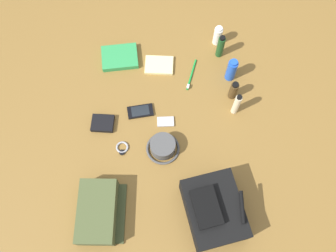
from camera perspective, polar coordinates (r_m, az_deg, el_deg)
ground_plane at (r=1.78m, az=0.00°, el=-0.63°), size 2.64×2.02×0.02m
backpack at (r=1.60m, az=7.35°, el=-13.29°), size 0.35×0.30×0.16m
toiletry_pouch at (r=1.64m, az=-11.19°, el=-13.46°), size 0.28×0.21×0.10m
bucket_hat at (r=1.70m, az=-0.84°, el=-3.37°), size 0.16×0.16×0.07m
toothpaste_tube at (r=1.99m, az=8.04°, el=14.27°), size 0.05×0.05×0.13m
shampoo_bottle at (r=1.93m, az=8.48°, el=12.58°), size 0.04×0.04×0.16m
deodorant_spray at (r=1.86m, az=10.22°, el=8.90°), size 0.05×0.05×0.15m
cologne_bottle at (r=1.82m, az=10.53°, el=5.69°), size 0.04×0.04×0.13m
lotion_bottle at (r=1.77m, az=11.01°, el=3.45°), size 0.03×0.03×0.16m
paperback_novel at (r=1.96m, az=-7.79°, el=10.92°), size 0.17×0.21×0.03m
cell_phone at (r=1.80m, az=-4.48°, el=2.39°), size 0.09×0.14×0.01m
media_player at (r=1.78m, az=-0.42°, el=0.70°), size 0.05×0.09×0.01m
wristwatch at (r=1.74m, az=-7.42°, el=-3.55°), size 0.07×0.06×0.01m
toothbrush at (r=1.90m, az=3.75°, el=8.05°), size 0.18×0.06×0.02m
wallet at (r=1.80m, az=-10.50°, el=0.43°), size 0.10×0.12×0.02m
notepad at (r=1.92m, az=-1.45°, el=9.79°), size 0.12×0.16×0.02m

